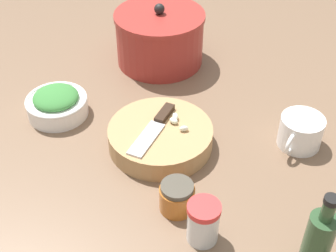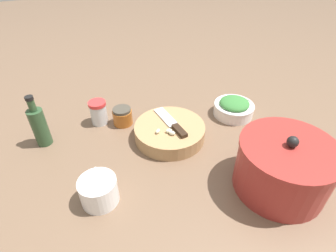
# 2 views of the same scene
# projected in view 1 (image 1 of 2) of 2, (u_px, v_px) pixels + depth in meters

# --- Properties ---
(ground_plane) EXTENTS (5.00, 5.00, 0.00)m
(ground_plane) POSITION_uv_depth(u_px,v_px,m) (186.00, 144.00, 1.05)
(ground_plane) COLOR brown
(cutting_board) EXTENTS (0.23, 0.23, 0.05)m
(cutting_board) POSITION_uv_depth(u_px,v_px,m) (160.00, 137.00, 1.04)
(cutting_board) COLOR tan
(cutting_board) RESTS_ON ground_plane
(chef_knife) EXTENTS (0.05, 0.18, 0.01)m
(chef_knife) POSITION_uv_depth(u_px,v_px,m) (155.00, 126.00, 1.02)
(chef_knife) COLOR black
(chef_knife) RESTS_ON cutting_board
(garlic_cloves) EXTENTS (0.06, 0.05, 0.01)m
(garlic_cloves) POSITION_uv_depth(u_px,v_px,m) (177.00, 121.00, 1.03)
(garlic_cloves) COLOR silver
(garlic_cloves) RESTS_ON cutting_board
(herb_bowl) EXTENTS (0.15, 0.15, 0.07)m
(herb_bowl) POSITION_uv_depth(u_px,v_px,m) (57.00, 104.00, 1.12)
(herb_bowl) COLOR white
(herb_bowl) RESTS_ON ground_plane
(spice_jar) EXTENTS (0.06, 0.06, 0.09)m
(spice_jar) POSITION_uv_depth(u_px,v_px,m) (203.00, 222.00, 0.83)
(spice_jar) COLOR silver
(spice_jar) RESTS_ON ground_plane
(coffee_mug) EXTENTS (0.10, 0.12, 0.07)m
(coffee_mug) POSITION_uv_depth(u_px,v_px,m) (300.00, 132.00, 1.03)
(coffee_mug) COLOR white
(coffee_mug) RESTS_ON ground_plane
(honey_jar) EXTENTS (0.07, 0.07, 0.06)m
(honey_jar) POSITION_uv_depth(u_px,v_px,m) (177.00, 197.00, 0.89)
(honey_jar) COLOR #B26023
(honey_jar) RESTS_ON ground_plane
(oil_bottle) EXTENTS (0.05, 0.05, 0.18)m
(oil_bottle) POSITION_uv_depth(u_px,v_px,m) (318.00, 241.00, 0.77)
(oil_bottle) COLOR #2D4C2D
(oil_bottle) RESTS_ON ground_plane
(stock_pot) EXTENTS (0.24, 0.24, 0.17)m
(stock_pot) POSITION_uv_depth(u_px,v_px,m) (160.00, 38.00, 1.28)
(stock_pot) COLOR #9E2D28
(stock_pot) RESTS_ON ground_plane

